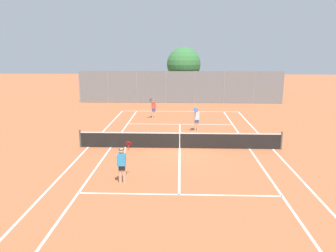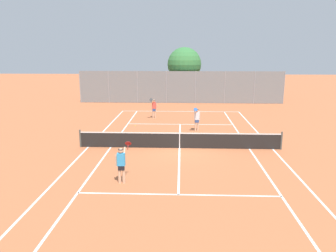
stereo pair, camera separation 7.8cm
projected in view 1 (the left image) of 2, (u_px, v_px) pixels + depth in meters
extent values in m
plane|color=#BC663D|center=(180.00, 148.00, 19.46)|extent=(120.00, 120.00, 0.00)
cube|color=white|center=(180.00, 111.00, 31.04)|extent=(11.00, 0.10, 0.01)
cube|color=white|center=(88.00, 147.00, 19.66)|extent=(0.10, 23.80, 0.01)
cube|color=white|center=(273.00, 149.00, 19.26)|extent=(0.10, 23.80, 0.01)
cube|color=white|center=(111.00, 147.00, 19.61)|extent=(0.10, 23.80, 0.01)
cube|color=white|center=(250.00, 149.00, 19.31)|extent=(0.10, 23.80, 0.01)
cube|color=white|center=(179.00, 195.00, 13.23)|extent=(8.26, 0.10, 0.01)
cube|color=white|center=(180.00, 124.00, 25.69)|extent=(8.26, 0.10, 0.01)
cube|color=white|center=(180.00, 148.00, 19.46)|extent=(0.10, 12.80, 0.01)
cylinder|color=#474C47|center=(80.00, 139.00, 19.56)|extent=(0.10, 0.10, 1.07)
cylinder|color=#474C47|center=(281.00, 141.00, 19.12)|extent=(0.10, 0.10, 1.07)
cube|color=black|center=(180.00, 141.00, 19.36)|extent=(11.90, 0.02, 0.89)
cube|color=white|center=(180.00, 133.00, 19.25)|extent=(11.90, 0.03, 0.06)
cube|color=white|center=(180.00, 141.00, 19.36)|extent=(0.05, 0.03, 0.89)
cylinder|color=#D8A884|center=(120.00, 174.00, 14.28)|extent=(0.13, 0.13, 0.82)
cylinder|color=#D8A884|center=(124.00, 174.00, 14.28)|extent=(0.13, 0.13, 0.82)
cube|color=black|center=(122.00, 167.00, 14.20)|extent=(0.29, 0.19, 0.24)
cube|color=#3399D8|center=(122.00, 159.00, 14.12)|extent=(0.35, 0.21, 0.56)
sphere|color=#D8A884|center=(121.00, 151.00, 14.03)|extent=(0.22, 0.22, 0.22)
cylinder|color=black|center=(121.00, 149.00, 14.02)|extent=(0.23, 0.23, 0.02)
cylinder|color=#D8A884|center=(117.00, 161.00, 14.13)|extent=(0.08, 0.08, 0.52)
cylinder|color=#D8A884|center=(125.00, 152.00, 14.19)|extent=(0.10, 0.46, 0.35)
cylinder|color=maroon|center=(128.00, 147.00, 14.41)|extent=(0.04, 0.25, 0.22)
cylinder|color=maroon|center=(129.00, 144.00, 14.50)|extent=(0.29, 0.21, 0.23)
cylinder|color=#D8A884|center=(155.00, 113.00, 27.94)|extent=(0.13, 0.13, 0.82)
cylinder|color=#D8A884|center=(153.00, 113.00, 27.92)|extent=(0.13, 0.13, 0.82)
cube|color=#334C8C|center=(154.00, 110.00, 27.85)|extent=(0.30, 0.21, 0.24)
cube|color=#D84C3F|center=(154.00, 105.00, 27.77)|extent=(0.36, 0.24, 0.56)
sphere|color=#D8A884|center=(154.00, 101.00, 27.68)|extent=(0.22, 0.22, 0.22)
cylinder|color=black|center=(154.00, 100.00, 27.67)|extent=(0.23, 0.23, 0.02)
cylinder|color=#D8A884|center=(156.00, 106.00, 27.81)|extent=(0.08, 0.08, 0.52)
cylinder|color=#D8A884|center=(152.00, 102.00, 27.56)|extent=(0.14, 0.46, 0.35)
cylinder|color=black|center=(151.00, 101.00, 27.26)|extent=(0.06, 0.25, 0.22)
cylinder|color=black|center=(151.00, 100.00, 27.12)|extent=(0.30, 0.23, 0.23)
cylinder|color=#D8A884|center=(198.00, 125.00, 23.57)|extent=(0.13, 0.13, 0.82)
cylinder|color=#D8A884|center=(195.00, 125.00, 23.53)|extent=(0.13, 0.13, 0.82)
cube|color=#334C8C|center=(197.00, 121.00, 23.48)|extent=(0.32, 0.24, 0.24)
cube|color=white|center=(197.00, 116.00, 23.39)|extent=(0.38, 0.28, 0.56)
sphere|color=#D8A884|center=(197.00, 110.00, 23.30)|extent=(0.22, 0.22, 0.22)
cylinder|color=black|center=(197.00, 110.00, 23.29)|extent=(0.23, 0.23, 0.02)
cylinder|color=#D8A884|center=(200.00, 117.00, 23.45)|extent=(0.08, 0.08, 0.52)
cylinder|color=#D8A884|center=(196.00, 112.00, 23.17)|extent=(0.19, 0.46, 0.35)
cylinder|color=#1E4C99|center=(195.00, 111.00, 22.86)|extent=(0.09, 0.25, 0.22)
cylinder|color=#1E4C99|center=(195.00, 110.00, 22.72)|extent=(0.32, 0.26, 0.23)
sphere|color=#D1DB33|center=(135.00, 126.00, 25.11)|extent=(0.07, 0.07, 0.07)
sphere|color=#D1DB33|center=(197.00, 115.00, 29.03)|extent=(0.07, 0.07, 0.07)
cylinder|color=gray|center=(79.00, 87.00, 35.88)|extent=(0.08, 0.08, 3.48)
cylinder|color=gray|center=(108.00, 87.00, 35.77)|extent=(0.08, 0.08, 3.48)
cylinder|color=gray|center=(137.00, 87.00, 35.65)|extent=(0.08, 0.08, 3.48)
cylinder|color=gray|center=(166.00, 87.00, 35.54)|extent=(0.08, 0.08, 3.48)
cylinder|color=gray|center=(195.00, 87.00, 35.42)|extent=(0.08, 0.08, 3.48)
cylinder|color=gray|center=(224.00, 87.00, 35.31)|extent=(0.08, 0.08, 3.48)
cylinder|color=gray|center=(254.00, 87.00, 35.19)|extent=(0.08, 0.08, 3.48)
cylinder|color=gray|center=(283.00, 88.00, 35.08)|extent=(0.08, 0.08, 3.48)
cube|color=slate|center=(180.00, 87.00, 35.48)|extent=(22.12, 0.02, 3.44)
cylinder|color=brown|center=(183.00, 88.00, 38.27)|extent=(0.23, 0.23, 2.70)
sphere|color=#387A3D|center=(184.00, 64.00, 37.65)|extent=(3.88, 3.88, 3.88)
sphere|color=#387A3D|center=(183.00, 69.00, 37.59)|extent=(2.23, 2.23, 2.23)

